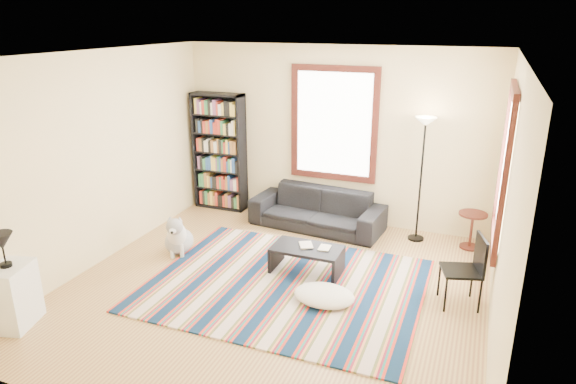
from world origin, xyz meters
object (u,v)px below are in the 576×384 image
(bookshelf, at_px, (220,152))
(dog, at_px, (179,233))
(white_cabinet, at_px, (12,296))
(floor_cushion, at_px, (324,295))
(folding_chair, at_px, (461,271))
(floor_lamp, at_px, (421,181))
(side_table, at_px, (471,231))
(sofa, at_px, (317,209))
(coffee_table, at_px, (307,260))

(bookshelf, height_order, dog, bookshelf)
(bookshelf, distance_m, dog, 2.03)
(white_cabinet, distance_m, dog, 2.29)
(floor_cushion, distance_m, folding_chair, 1.59)
(folding_chair, bearing_deg, white_cabinet, -170.75)
(bookshelf, height_order, floor_lamp, bookshelf)
(floor_lamp, height_order, folding_chair, floor_lamp)
(dog, bearing_deg, side_table, 3.03)
(floor_cushion, distance_m, dog, 2.39)
(side_table, bearing_deg, sofa, -178.18)
(sofa, relative_size, floor_lamp, 1.12)
(floor_cushion, xyz_separation_m, floor_lamp, (0.74, 2.24, 0.84))
(white_cabinet, bearing_deg, folding_chair, 10.52)
(floor_cushion, bearing_deg, bookshelf, 137.81)
(bookshelf, height_order, coffee_table, bookshelf)
(bookshelf, xyz_separation_m, folding_chair, (4.12, -1.87, -0.57))
(floor_lamp, distance_m, dog, 3.56)
(sofa, distance_m, dog, 2.21)
(floor_cushion, xyz_separation_m, white_cabinet, (-2.99, -1.66, 0.26))
(sofa, relative_size, side_table, 3.85)
(sofa, height_order, white_cabinet, white_cabinet)
(folding_chair, distance_m, white_cabinet, 4.96)
(coffee_table, xyz_separation_m, side_table, (1.95, 1.58, 0.09))
(side_table, bearing_deg, white_cabinet, -139.30)
(dog, bearing_deg, bookshelf, 79.59)
(bookshelf, bearing_deg, dog, -79.82)
(bookshelf, distance_m, white_cabinet, 4.13)
(floor_cushion, bearing_deg, white_cabinet, -150.98)
(sofa, height_order, folding_chair, folding_chair)
(white_cabinet, bearing_deg, coffee_table, 26.23)
(folding_chair, bearing_deg, floor_lamp, 95.97)
(sofa, bearing_deg, floor_lamp, 9.25)
(sofa, xyz_separation_m, floor_lamp, (1.54, 0.10, 0.63))
(coffee_table, height_order, dog, dog)
(bookshelf, relative_size, white_cabinet, 2.86)
(coffee_table, relative_size, white_cabinet, 1.29)
(floor_cushion, distance_m, side_table, 2.69)
(coffee_table, bearing_deg, white_cabinet, -138.06)
(white_cabinet, bearing_deg, bookshelf, 69.67)
(white_cabinet, bearing_deg, dog, 57.43)
(side_table, height_order, white_cabinet, white_cabinet)
(sofa, xyz_separation_m, side_table, (2.31, 0.07, -0.03))
(bookshelf, distance_m, floor_lamp, 3.40)
(floor_cushion, bearing_deg, coffee_table, 124.90)
(sofa, xyz_separation_m, dog, (-1.52, -1.60, -0.01))
(bookshelf, height_order, side_table, bookshelf)
(coffee_table, distance_m, side_table, 2.51)
(sofa, relative_size, dog, 3.51)
(sofa, xyz_separation_m, white_cabinet, (-2.19, -3.80, 0.05))
(floor_lamp, distance_m, folding_chair, 1.92)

